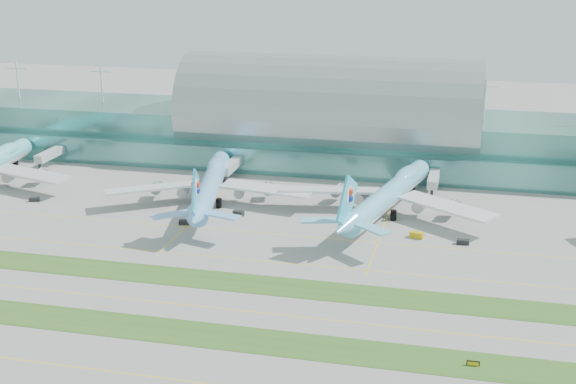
% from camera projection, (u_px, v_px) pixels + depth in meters
% --- Properties ---
extents(ground, '(700.00, 700.00, 0.00)m').
position_uv_depth(ground, '(239.00, 286.00, 208.40)').
color(ground, gray).
rests_on(ground, ground).
extents(terminal, '(340.00, 69.10, 36.00)m').
position_uv_depth(terminal, '(330.00, 127.00, 323.84)').
color(terminal, '#3D7A75').
rests_on(terminal, ground).
extents(grass_strip_near, '(420.00, 12.00, 0.08)m').
position_uv_depth(grass_strip_near, '(204.00, 335.00, 182.37)').
color(grass_strip_near, '#2D591E').
rests_on(grass_strip_near, ground).
extents(grass_strip_far, '(420.00, 12.00, 0.08)m').
position_uv_depth(grass_strip_far, '(241.00, 283.00, 210.25)').
color(grass_strip_far, '#2D591E').
rests_on(grass_strip_far, ground).
extents(taxiline_a, '(420.00, 0.35, 0.01)m').
position_uv_depth(taxiline_a, '(172.00, 379.00, 163.80)').
color(taxiline_a, yellow).
rests_on(taxiline_a, ground).
extents(taxiline_b, '(420.00, 0.35, 0.01)m').
position_uv_depth(taxiline_b, '(223.00, 309.00, 195.39)').
color(taxiline_b, yellow).
rests_on(taxiline_b, ground).
extents(taxiline_c, '(420.00, 0.35, 0.01)m').
position_uv_depth(taxiline_c, '(258.00, 260.00, 225.12)').
color(taxiline_c, yellow).
rests_on(taxiline_c, ground).
extents(taxiline_d, '(420.00, 0.35, 0.01)m').
position_uv_depth(taxiline_d, '(277.00, 234.00, 245.56)').
color(taxiline_d, yellow).
rests_on(taxiline_d, ground).
extents(airliner_b, '(70.42, 81.03, 22.47)m').
position_uv_depth(airliner_b, '(211.00, 184.00, 272.70)').
color(airliner_b, '#6EB3F2').
rests_on(airliner_b, ground).
extents(airliner_c, '(72.58, 83.60, 23.23)m').
position_uv_depth(airliner_c, '(389.00, 193.00, 261.58)').
color(airliner_c, '#68C8E6').
rests_on(airliner_c, ground).
extents(gse_b, '(3.63, 2.53, 1.41)m').
position_uv_depth(gse_b, '(34.00, 199.00, 276.62)').
color(gse_b, black).
rests_on(gse_b, ground).
extents(gse_c, '(3.62, 2.56, 1.46)m').
position_uv_depth(gse_c, '(184.00, 222.00, 253.87)').
color(gse_c, black).
rests_on(gse_c, ground).
extents(gse_d, '(3.84, 2.46, 1.68)m').
position_uv_depth(gse_d, '(239.00, 213.00, 261.97)').
color(gse_d, black).
rests_on(gse_d, ground).
extents(gse_e, '(4.49, 3.13, 1.83)m').
position_uv_depth(gse_e, '(417.00, 235.00, 242.28)').
color(gse_e, '#C09E0B').
rests_on(gse_e, ground).
extents(gse_f, '(3.66, 1.83, 1.45)m').
position_uv_depth(gse_f, '(463.00, 242.00, 237.17)').
color(gse_f, black).
rests_on(gse_f, ground).
extents(taxiway_sign_east, '(2.75, 0.37, 1.16)m').
position_uv_depth(taxiway_sign_east, '(473.00, 363.00, 168.80)').
color(taxiway_sign_east, black).
rests_on(taxiway_sign_east, ground).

